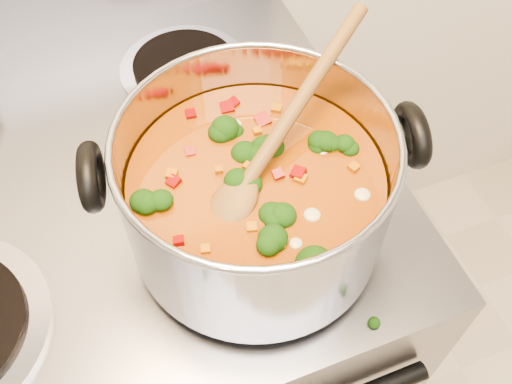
% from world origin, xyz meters
% --- Properties ---
extents(electric_range, '(0.78, 0.71, 1.08)m').
position_xyz_m(electric_range, '(0.00, 1.16, 0.47)').
color(electric_range, gray).
rests_on(electric_range, ground).
extents(stockpot, '(0.36, 0.29, 0.18)m').
position_xyz_m(stockpot, '(0.18, 1.00, 1.01)').
color(stockpot, '#A8A8B0').
rests_on(stockpot, electric_range).
extents(wooden_spoon, '(0.26, 0.19, 0.12)m').
position_xyz_m(wooden_spoon, '(0.20, 1.01, 1.06)').
color(wooden_spoon, brown).
rests_on(wooden_spoon, stockpot).
extents(cooktop_crumbs, '(0.35, 0.40, 0.01)m').
position_xyz_m(cooktop_crumbs, '(0.22, 0.94, 0.92)').
color(cooktop_crumbs, black).
rests_on(cooktop_crumbs, electric_range).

